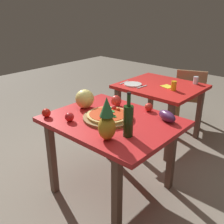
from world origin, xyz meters
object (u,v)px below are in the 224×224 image
Objects in this scene: background_table at (160,93)px; pineapple_left at (107,121)px; drinking_glass_juice at (174,86)px; napkin_folded at (167,87)px; display_table at (112,129)px; tomato_beside_pepper at (69,117)px; dinner_plate at (133,84)px; wine_bottle at (128,120)px; drinking_glass_water at (196,80)px; tomato_near_board at (46,113)px; pizza_board at (108,118)px; fork_utensil at (124,83)px; knife_utensil at (142,87)px; melon at (85,99)px; dining_chair at (190,94)px; eggplant at (167,116)px; bell_pepper at (116,101)px; tomato_at_corner at (149,107)px; pizza at (108,115)px.

pineapple_left reaches higher than background_table.
napkin_folded is at bearing 148.99° from drinking_glass_juice.
napkin_folded is at bearing 97.11° from display_table.
dinner_plate is at bearing 101.95° from tomato_beside_pepper.
drinking_glass_juice is 0.50× the size of dinner_plate.
wine_bottle is 3.78× the size of drinking_glass_water.
display_table is at bearing 36.91° from tomato_near_board.
dinner_plate is (-0.47, 0.97, -0.00)m from pizza_board.
drinking_glass_water is at bearing 45.38° from dinner_plate.
fork_utensil is 1.00× the size of knife_utensil.
wine_bottle is 1.94× the size of fork_utensil.
melon reaches higher than knife_utensil.
dining_chair is at bearing 56.34° from fork_utensil.
knife_utensil is (-0.66, 1.11, -0.13)m from wine_bottle.
eggplant is 1.27m from drinking_glass_water.
dinner_plate is at bearing 118.06° from display_table.
tomato_beside_pepper is at bearing -99.47° from drinking_glass_water.
napkin_folded reaches higher than display_table.
background_table is 2.74× the size of wine_bottle.
dining_chair is at bearing 88.36° from bell_pepper.
display_table is 10.26× the size of drinking_glass_juice.
melon reaches higher than display_table.
knife_utensil is at bearing 85.44° from tomato_near_board.
bell_pepper is at bearing -71.13° from knife_utensil.
dinner_plate is (-0.49, -0.14, -0.05)m from drinking_glass_juice.
pineapple_left reaches higher than eggplant.
bell_pepper is (-0.48, 0.42, -0.08)m from wine_bottle.
pineapple_left is at bearing -60.15° from dinner_plate.
background_table is at bearing 114.53° from tomato_at_corner.
melon reaches higher than drinking_glass_juice.
wine_bottle is 3.07× the size of bell_pepper.
fork_utensil is 0.28m from knife_utensil.
tomato_near_board is 0.94m from tomato_at_corner.
pineapple_left is 0.62m from eggplant.
eggplant is (0.08, 0.44, -0.09)m from wine_bottle.
drinking_glass_juice is (0.36, 1.06, -0.04)m from melon.
wine_bottle is 1.40m from napkin_folded.
eggplant is at bearing 74.46° from pineapple_left.
melon reaches higher than napkin_folded.
display_table is at bearing 48.10° from tomato_beside_pepper.
pizza is 1.13× the size of pineapple_left.
bell_pepper is at bearing -65.10° from dinner_plate.
tomato_at_corner is at bearing 97.13° from pineapple_left.
tomato_at_corner is at bearing 71.23° from display_table.
eggplant reaches higher than background_table.
tomato_at_corner is at bearing 107.83° from wine_bottle.
display_table is at bearing 23.16° from pizza.
dinner_plate is at bearing 97.63° from melon.
dining_chair reaches higher than tomato_at_corner.
eggplant is at bearing 37.27° from tomato_near_board.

